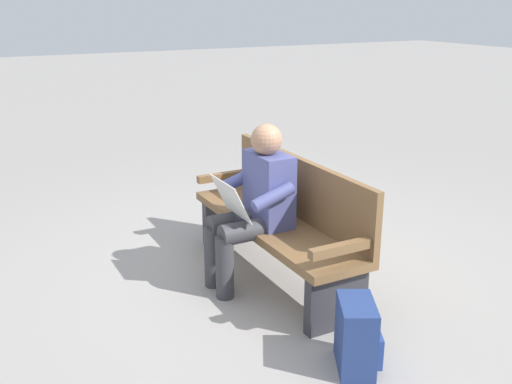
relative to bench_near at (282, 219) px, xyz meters
The scene contains 4 objects.
ground_plane 0.46m from the bench_near, 89.90° to the left, with size 40.00×40.00×0.00m, color gray.
bench_near is the anchor object (origin of this frame).
person_seated 0.29m from the bench_near, 91.89° to the left, with size 0.57×0.57×1.18m.
backpack 1.25m from the bench_near, 169.79° to the left, with size 0.38×0.34×0.41m.
Camera 1 is at (-3.46, 1.98, 1.99)m, focal length 41.18 mm.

